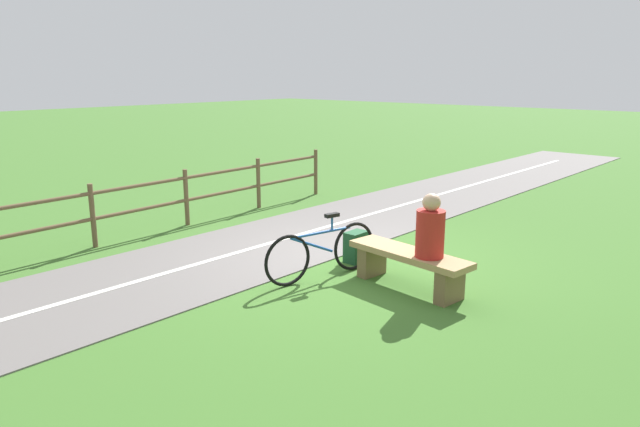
% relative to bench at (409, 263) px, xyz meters
% --- Properties ---
extents(ground_plane, '(80.00, 80.00, 0.00)m').
position_rel_bench_xyz_m(ground_plane, '(1.43, -0.40, -0.33)').
color(ground_plane, '#3D6B28').
extents(paved_path, '(3.16, 36.04, 0.02)m').
position_rel_bench_xyz_m(paved_path, '(2.78, 3.60, -0.32)').
color(paved_path, '#66605E').
rests_on(paved_path, ground_plane).
extents(path_centre_line, '(0.65, 32.00, 0.00)m').
position_rel_bench_xyz_m(path_centre_line, '(2.78, 3.60, -0.31)').
color(path_centre_line, silver).
rests_on(path_centre_line, paved_path).
extents(bench, '(1.73, 0.65, 0.49)m').
position_rel_bench_xyz_m(bench, '(0.00, 0.00, 0.00)').
color(bench, '#A88456').
rests_on(bench, ground_plane).
extents(person_seated, '(0.39, 0.39, 0.79)m').
position_rel_bench_xyz_m(person_seated, '(-0.31, 0.04, 0.49)').
color(person_seated, '#B2231E').
rests_on(person_seated, bench).
extents(bicycle, '(0.45, 1.72, 0.86)m').
position_rel_bench_xyz_m(bicycle, '(1.07, 0.44, 0.03)').
color(bicycle, black).
rests_on(bicycle, ground_plane).
extents(backpack, '(0.26, 0.33, 0.45)m').
position_rel_bench_xyz_m(backpack, '(1.15, -0.39, -0.11)').
color(backpack, '#1E4C2D').
rests_on(backpack, ground_plane).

